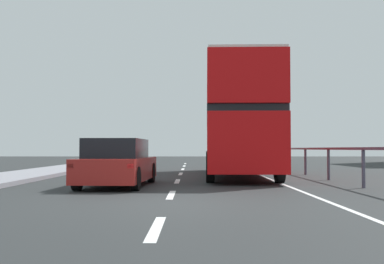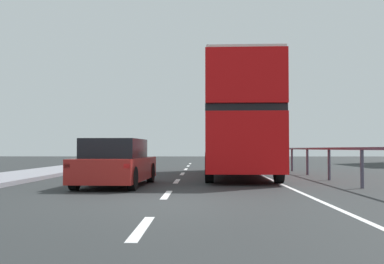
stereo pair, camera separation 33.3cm
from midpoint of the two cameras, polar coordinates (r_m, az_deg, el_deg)
ground_plane at (r=10.05m, az=-3.93°, el=-8.63°), size 74.42×120.00×0.10m
lane_paint_markings at (r=18.19m, az=4.62°, el=-5.48°), size 3.50×46.00×0.01m
bridge_side_railing at (r=19.54m, az=13.87°, el=-2.46°), size 0.10×42.00×1.16m
double_decker_bus_red at (r=19.88m, az=4.79°, el=1.37°), size 2.82×11.09×4.25m
hatchback_car_near at (r=14.63m, az=-9.47°, el=-3.69°), size 1.96×4.64×1.41m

